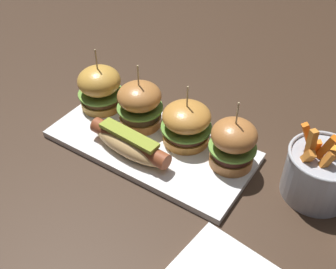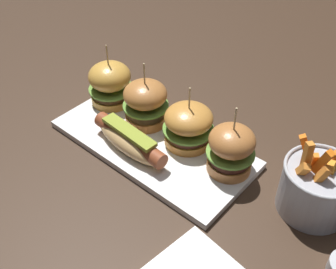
# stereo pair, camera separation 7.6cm
# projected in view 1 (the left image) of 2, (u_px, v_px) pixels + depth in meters

# --- Properties ---
(ground_plane) EXTENTS (3.00, 3.00, 0.00)m
(ground_plane) POSITION_uv_depth(u_px,v_px,m) (151.00, 147.00, 0.82)
(ground_plane) COLOR #382619
(platter_main) EXTENTS (0.41, 0.19, 0.01)m
(platter_main) POSITION_uv_depth(u_px,v_px,m) (151.00, 145.00, 0.81)
(platter_main) COLOR white
(platter_main) RESTS_ON ground
(hot_dog) EXTENTS (0.18, 0.07, 0.05)m
(hot_dog) POSITION_uv_depth(u_px,v_px,m) (129.00, 144.00, 0.77)
(hot_dog) COLOR tan
(hot_dog) RESTS_ON platter_main
(slider_far_left) EXTENTS (0.10, 0.10, 0.14)m
(slider_far_left) POSITION_uv_depth(u_px,v_px,m) (100.00, 87.00, 0.87)
(slider_far_left) COLOR gold
(slider_far_left) RESTS_ON platter_main
(slider_center_left) EXTENTS (0.10, 0.10, 0.14)m
(slider_center_left) POSITION_uv_depth(u_px,v_px,m) (140.00, 104.00, 0.82)
(slider_center_left) COLOR #B57137
(slider_center_left) RESTS_ON platter_main
(slider_center_right) EXTENTS (0.10, 0.10, 0.13)m
(slider_center_right) POSITION_uv_depth(u_px,v_px,m) (186.00, 123.00, 0.78)
(slider_center_right) COLOR #C78437
(slider_center_right) RESTS_ON platter_main
(slider_far_right) EXTENTS (0.09, 0.09, 0.14)m
(slider_far_right) POSITION_uv_depth(u_px,v_px,m) (233.00, 143.00, 0.73)
(slider_far_right) COLOR #B36E36
(slider_far_right) RESTS_ON platter_main
(fries_bucket) EXTENTS (0.12, 0.12, 0.14)m
(fries_bucket) POSITION_uv_depth(u_px,v_px,m) (320.00, 172.00, 0.69)
(fries_bucket) COLOR #A8AAB2
(fries_bucket) RESTS_ON ground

